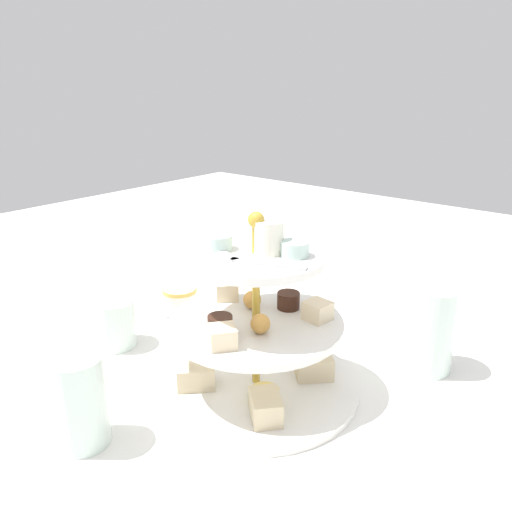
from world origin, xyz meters
name	(u,v)px	position (x,y,z in m)	size (l,w,h in m)	color
ground_plane	(256,388)	(0.00, 0.00, 0.00)	(2.40, 2.40, 0.00)	white
tiered_serving_stand	(256,337)	(0.00, 0.00, 0.08)	(0.27, 0.27, 0.24)	white
water_glass_tall_right	(430,329)	(0.15, 0.19, 0.06)	(0.07, 0.07, 0.12)	silver
water_glass_short_left	(114,323)	(-0.24, -0.05, 0.04)	(0.06, 0.06, 0.07)	silver
teacup_with_saucer	(180,302)	(-0.24, 0.09, 0.02)	(0.09, 0.09, 0.05)	white
butter_knife_right	(298,299)	(-0.12, 0.27, 0.00)	(0.17, 0.01, 0.00)	silver
water_glass_mid_back	(80,401)	(-0.08, -0.21, 0.05)	(0.06, 0.06, 0.11)	silver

